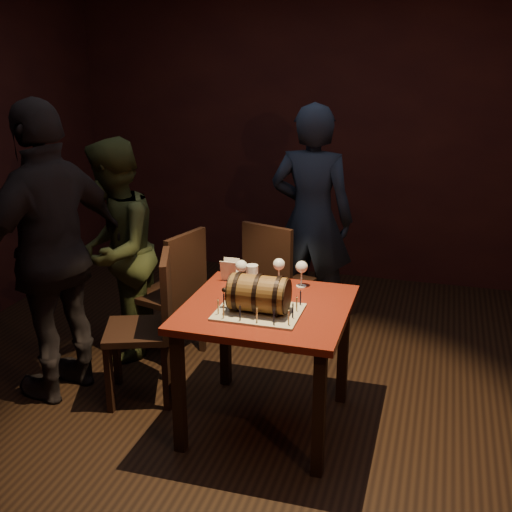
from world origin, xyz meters
name	(u,v)px	position (x,y,z in m)	size (l,w,h in m)	color
room_shell	(263,182)	(0.00, 0.00, 1.40)	(5.04, 5.04, 2.80)	black
pub_table	(267,324)	(0.07, -0.19, 0.64)	(0.90, 0.90, 0.75)	#54150E
cake_board	(259,312)	(0.06, -0.30, 0.76)	(0.45, 0.35, 0.01)	#AAA189
barrel_cake	(259,294)	(0.06, -0.30, 0.86)	(0.37, 0.22, 0.22)	brown
birthday_candles	(259,304)	(0.06, -0.30, 0.80)	(0.40, 0.30, 0.09)	#E1C686
wine_glass_left	(241,267)	(-0.15, 0.06, 0.87)	(0.07, 0.07, 0.16)	silver
wine_glass_mid	(279,265)	(0.05, 0.16, 0.87)	(0.07, 0.07, 0.16)	silver
wine_glass_right	(302,268)	(0.19, 0.15, 0.87)	(0.07, 0.07, 0.16)	silver
pint_of_ale	(252,278)	(-0.07, 0.02, 0.82)	(0.07, 0.07, 0.15)	silver
menu_card	(230,270)	(-0.25, 0.13, 0.81)	(0.10, 0.05, 0.13)	white
chair_back	(274,277)	(-0.16, 0.87, 0.52)	(0.50, 0.50, 0.93)	black
chair_left_rear	(176,288)	(-0.75, 0.45, 0.52)	(0.49, 0.49, 0.93)	black
chair_left_front	(151,320)	(-0.69, -0.08, 0.52)	(0.52, 0.52, 0.93)	black
person_back	(312,219)	(0.02, 1.26, 0.87)	(0.63, 0.41, 1.73)	#182031
person_left_rear	(114,251)	(-1.17, 0.39, 0.77)	(0.75, 0.58, 1.54)	#384020
person_left_front	(53,253)	(-1.27, -0.17, 0.92)	(1.08, 0.45, 1.85)	black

